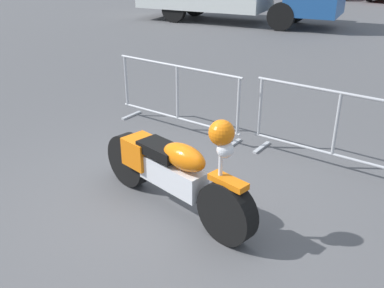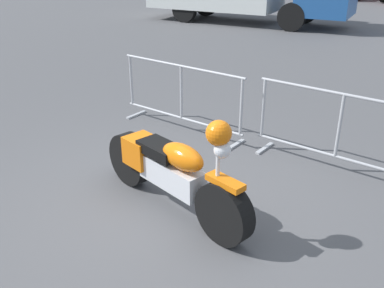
% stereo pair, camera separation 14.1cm
% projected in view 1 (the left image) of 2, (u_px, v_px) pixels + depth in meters
% --- Properties ---
extents(ground_plane, '(120.00, 120.00, 0.00)m').
position_uv_depth(ground_plane, '(160.00, 205.00, 4.92)').
color(ground_plane, '#4C4C4F').
extents(motorcycle, '(2.23, 0.71, 1.28)m').
position_uv_depth(motorcycle, '(173.00, 171.00, 4.67)').
color(motorcycle, black).
rests_on(motorcycle, ground).
extents(crowd_barrier_near, '(2.30, 0.57, 1.07)m').
position_uv_depth(crowd_barrier_near, '(177.00, 97.00, 6.72)').
color(crowd_barrier_near, '#9EA0A5').
rests_on(crowd_barrier_near, ground).
extents(crowd_barrier_far, '(2.30, 0.57, 1.07)m').
position_uv_depth(crowd_barrier_far, '(336.00, 130.00, 5.53)').
color(crowd_barrier_far, '#9EA0A5').
rests_on(crowd_barrier_far, ground).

